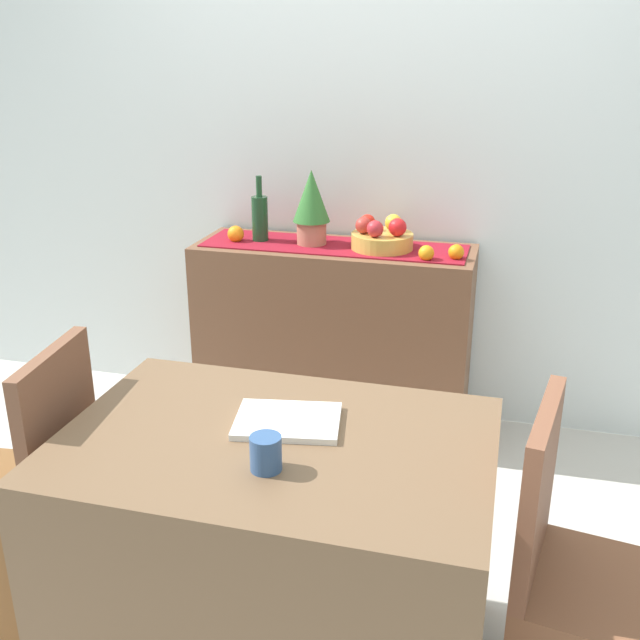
{
  "coord_description": "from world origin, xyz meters",
  "views": [
    {
      "loc": [
        0.63,
        -2.12,
        1.7
      ],
      "look_at": [
        -0.03,
        0.36,
        0.74
      ],
      "focal_mm": 41.38,
      "sensor_mm": 36.0,
      "label": 1
    }
  ],
  "objects": [
    {
      "name": "open_book",
      "position": [
        0.09,
        -0.44,
        0.75
      ],
      "size": [
        0.31,
        0.26,
        0.02
      ],
      "primitive_type": "cube",
      "rotation": [
        0.0,
        0.0,
        0.17
      ],
      "color": "white",
      "rests_on": "dining_table"
    },
    {
      "name": "dining_table",
      "position": [
        0.08,
        -0.52,
        0.37
      ],
      "size": [
        1.13,
        0.77,
        0.74
      ],
      "primitive_type": "cube",
      "color": "brown",
      "rests_on": "ground"
    },
    {
      "name": "apple_center",
      "position": [
        0.08,
        0.85,
        0.98
      ],
      "size": [
        0.07,
        0.07,
        0.07
      ],
      "primitive_type": "sphere",
      "color": "#B7262E",
      "rests_on": "fruit_bowl"
    },
    {
      "name": "apple_left",
      "position": [
        0.16,
        0.89,
        0.98
      ],
      "size": [
        0.08,
        0.08,
        0.08
      ],
      "primitive_type": "sphere",
      "color": "red",
      "rests_on": "fruit_bowl"
    },
    {
      "name": "sideboard_console",
      "position": [
        -0.12,
        0.92,
        0.43
      ],
      "size": [
        1.23,
        0.42,
        0.87
      ],
      "primitive_type": "cube",
      "color": "brown",
      "rests_on": "ground"
    },
    {
      "name": "apple_rear",
      "position": [
        0.02,
        0.9,
        0.98
      ],
      "size": [
        0.07,
        0.07,
        0.07
      ],
      "primitive_type": "sphere",
      "color": "#AB3028",
      "rests_on": "fruit_bowl"
    },
    {
      "name": "coffee_cup",
      "position": [
        0.11,
        -0.67,
        0.78
      ],
      "size": [
        0.08,
        0.08,
        0.09
      ],
      "primitive_type": "cylinder",
      "color": "#325386",
      "rests_on": "dining_table"
    },
    {
      "name": "orange_loose_end",
      "position": [
        0.42,
        0.84,
        0.9
      ],
      "size": [
        0.07,
        0.07,
        0.07
      ],
      "primitive_type": "sphere",
      "color": "orange",
      "rests_on": "sideboard_console"
    },
    {
      "name": "orange_loose_far",
      "position": [
        -0.56,
        0.88,
        0.91
      ],
      "size": [
        0.07,
        0.07,
        0.07
      ],
      "primitive_type": "sphere",
      "color": "orange",
      "rests_on": "sideboard_console"
    },
    {
      "name": "apple_upper",
      "position": [
        0.02,
        0.96,
        0.97
      ],
      "size": [
        0.07,
        0.07,
        0.07
      ],
      "primitive_type": "sphere",
      "color": "red",
      "rests_on": "fruit_bowl"
    },
    {
      "name": "fruit_bowl",
      "position": [
        0.09,
        0.92,
        0.91
      ],
      "size": [
        0.27,
        0.27,
        0.07
      ],
      "primitive_type": "cylinder",
      "color": "gold",
      "rests_on": "table_runner"
    },
    {
      "name": "room_wall_rear",
      "position": [
        0.0,
        1.18,
        1.35
      ],
      "size": [
        6.4,
        0.06,
        2.7
      ],
      "primitive_type": "cube",
      "color": "silver",
      "rests_on": "ground"
    },
    {
      "name": "wine_bottle",
      "position": [
        -0.46,
        0.92,
        0.98
      ],
      "size": [
        0.07,
        0.07,
        0.29
      ],
      "color": "#1B3C21",
      "rests_on": "sideboard_console"
    },
    {
      "name": "table_runner",
      "position": [
        -0.12,
        0.92,
        0.87
      ],
      "size": [
        1.15,
        0.32,
        0.01
      ],
      "primitive_type": "cube",
      "color": "maroon",
      "rests_on": "sideboard_console"
    },
    {
      "name": "ground_plane",
      "position": [
        0.0,
        0.0,
        -0.01
      ],
      "size": [
        6.4,
        6.4,
        0.02
      ],
      "primitive_type": "cube",
      "color": "beige",
      "rests_on": "ground"
    },
    {
      "name": "orange_loose_near_bowl",
      "position": [
        0.3,
        0.8,
        0.9
      ],
      "size": [
        0.06,
        0.06,
        0.06
      ],
      "primitive_type": "sphere",
      "color": "orange",
      "rests_on": "sideboard_console"
    },
    {
      "name": "apple_front",
      "position": [
        0.13,
        0.98,
        0.98
      ],
      "size": [
        0.07,
        0.07,
        0.07
      ],
      "primitive_type": "sphere",
      "color": "gold",
      "rests_on": "fruit_bowl"
    },
    {
      "name": "potted_plant",
      "position": [
        -0.22,
        0.92,
        1.05
      ],
      "size": [
        0.16,
        0.16,
        0.33
      ],
      "color": "#B06B56",
      "rests_on": "sideboard_console"
    },
    {
      "name": "chair_near_window",
      "position": [
        -0.75,
        -0.52,
        0.27
      ],
      "size": [
        0.44,
        0.44,
        0.9
      ],
      "color": "brown",
      "rests_on": "ground"
    }
  ]
}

